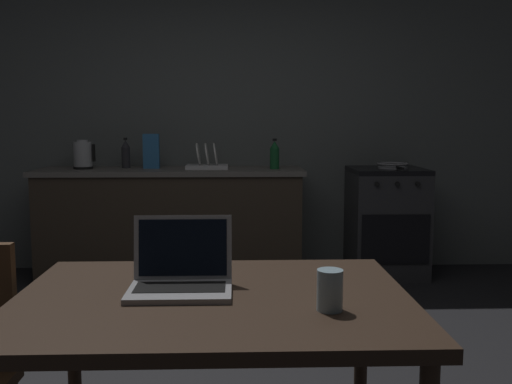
# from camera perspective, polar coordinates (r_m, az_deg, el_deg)

# --- Properties ---
(back_wall) EXTENTS (6.40, 0.10, 2.77)m
(back_wall) POSITION_cam_1_polar(r_m,az_deg,el_deg) (5.12, 0.62, 8.06)
(back_wall) COLOR #5D6262
(back_wall) RESTS_ON ground_plane
(kitchen_counter) EXTENTS (2.16, 0.64, 0.90)m
(kitchen_counter) POSITION_cam_1_polar(r_m,az_deg,el_deg) (4.86, -8.26, -2.98)
(kitchen_counter) COLOR #382D23
(kitchen_counter) RESTS_ON ground_plane
(stove_oven) EXTENTS (0.60, 0.62, 0.90)m
(stove_oven) POSITION_cam_1_polar(r_m,az_deg,el_deg) (4.99, 12.63, -2.85)
(stove_oven) COLOR #2D2D30
(stove_oven) RESTS_ON ground_plane
(dining_table) EXTENTS (1.22, 0.89, 0.75)m
(dining_table) POSITION_cam_1_polar(r_m,az_deg,el_deg) (1.85, -4.14, -12.22)
(dining_table) COLOR #332319
(dining_table) RESTS_ON ground_plane
(laptop) EXTENTS (0.32, 0.26, 0.23)m
(laptop) POSITION_cam_1_polar(r_m,az_deg,el_deg) (1.87, -7.37, -8.20)
(laptop) COLOR #99999E
(laptop) RESTS_ON dining_table
(electric_kettle) EXTENTS (0.18, 0.15, 0.24)m
(electric_kettle) POSITION_cam_1_polar(r_m,az_deg,el_deg) (4.93, -16.60, 3.49)
(electric_kettle) COLOR black
(electric_kettle) RESTS_ON kitchen_counter
(bottle) EXTENTS (0.08, 0.08, 0.25)m
(bottle) POSITION_cam_1_polar(r_m,az_deg,el_deg) (4.73, 1.83, 3.68)
(bottle) COLOR #19592D
(bottle) RESTS_ON kitchen_counter
(frying_pan) EXTENTS (0.26, 0.43, 0.05)m
(frying_pan) POSITION_cam_1_polar(r_m,az_deg,el_deg) (4.92, 13.28, 2.56)
(frying_pan) COLOR gray
(frying_pan) RESTS_ON stove_oven
(drinking_glass) EXTENTS (0.07, 0.07, 0.12)m
(drinking_glass) POSITION_cam_1_polar(r_m,az_deg,el_deg) (1.68, 7.25, -9.52)
(drinking_glass) COLOR #99B7C6
(drinking_glass) RESTS_ON dining_table
(cereal_box) EXTENTS (0.13, 0.05, 0.28)m
(cereal_box) POSITION_cam_1_polar(r_m,az_deg,el_deg) (4.84, -10.23, 3.95)
(cereal_box) COLOR #3372B2
(cereal_box) RESTS_ON kitchen_counter
(dish_rack) EXTENTS (0.34, 0.26, 0.21)m
(dish_rack) POSITION_cam_1_polar(r_m,az_deg,el_deg) (4.78, -4.81, 2.87)
(dish_rack) COLOR silver
(dish_rack) RESTS_ON kitchen_counter
(bottle_b) EXTENTS (0.07, 0.07, 0.25)m
(bottle_b) POSITION_cam_1_polar(r_m,az_deg,el_deg) (4.93, -12.65, 3.67)
(bottle_b) COLOR #2D2D33
(bottle_b) RESTS_ON kitchen_counter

